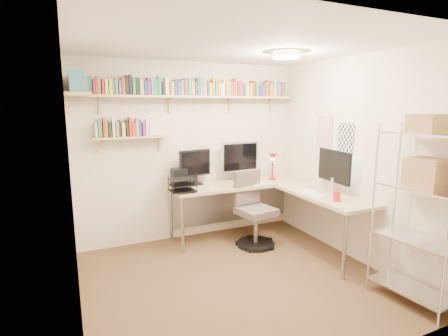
{
  "coord_description": "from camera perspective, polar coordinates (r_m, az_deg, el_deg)",
  "views": [
    {
      "loc": [
        -1.61,
        -3.22,
        1.91
      ],
      "look_at": [
        0.09,
        0.55,
        1.16
      ],
      "focal_mm": 28.0,
      "sensor_mm": 36.0,
      "label": 1
    }
  ],
  "objects": [
    {
      "name": "corner_desk",
      "position": [
        4.88,
        4.65,
        -3.07
      ],
      "size": [
        2.13,
        2.05,
        1.38
      ],
      "color": "#C5B880",
      "rests_on": "ground"
    },
    {
      "name": "office_chair",
      "position": [
        4.85,
        4.83,
        -7.57
      ],
      "size": [
        0.54,
        0.54,
        1.02
      ],
      "rotation": [
        0.0,
        0.0,
        0.16
      ],
      "color": "black",
      "rests_on": "ground"
    },
    {
      "name": "room_shell",
      "position": [
        3.62,
        2.3,
        4.48
      ],
      "size": [
        3.24,
        3.04,
        2.52
      ],
      "color": "beige",
      "rests_on": "ground"
    },
    {
      "name": "ground",
      "position": [
        4.07,
        2.08,
        -17.75
      ],
      "size": [
        3.2,
        3.2,
        0.0
      ],
      "primitive_type": "plane",
      "color": "#4D3721",
      "rests_on": "ground"
    },
    {
      "name": "wire_rack",
      "position": [
        3.7,
        29.84,
        -1.46
      ],
      "size": [
        0.43,
        0.79,
        1.83
      ],
      "rotation": [
        0.0,
        0.0,
        0.09
      ],
      "color": "silver",
      "rests_on": "ground"
    },
    {
      "name": "wall_shelves",
      "position": [
        4.67,
        -9.67,
        11.56
      ],
      "size": [
        3.12,
        1.09,
        0.79
      ],
      "color": "tan",
      "rests_on": "ground"
    }
  ]
}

